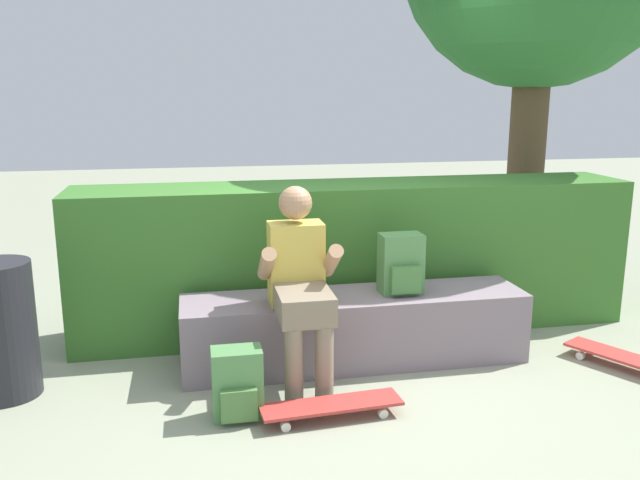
# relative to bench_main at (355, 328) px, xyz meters

# --- Properties ---
(ground_plane) EXTENTS (24.00, 24.00, 0.00)m
(ground_plane) POSITION_rel_bench_main_xyz_m (0.00, -0.29, -0.24)
(ground_plane) COLOR gray
(bench_main) EXTENTS (2.29, 0.51, 0.47)m
(bench_main) POSITION_rel_bench_main_xyz_m (0.00, 0.00, 0.00)
(bench_main) COLOR gray
(bench_main) RESTS_ON ground
(person_skater) EXTENTS (0.49, 0.62, 1.22)m
(person_skater) POSITION_rel_bench_main_xyz_m (-0.41, -0.22, 0.43)
(person_skater) COLOR gold
(person_skater) RESTS_ON ground
(skateboard_near_person) EXTENTS (0.81, 0.26, 0.09)m
(skateboard_near_person) POSITION_rel_bench_main_xyz_m (-0.32, -0.74, -0.16)
(skateboard_near_person) COLOR #BC3833
(skateboard_near_person) RESTS_ON ground
(skateboard_beside_bench) EXTENTS (0.56, 0.80, 0.09)m
(skateboard_beside_bench) POSITION_rel_bench_main_xyz_m (1.72, -0.48, -0.16)
(skateboard_beside_bench) COLOR #BC3833
(skateboard_beside_bench) RESTS_ON ground
(backpack_on_bench) EXTENTS (0.28, 0.23, 0.40)m
(backpack_on_bench) POSITION_rel_bench_main_xyz_m (0.31, -0.01, 0.43)
(backpack_on_bench) COLOR #51894C
(backpack_on_bench) RESTS_ON bench_main
(backpack_on_ground) EXTENTS (0.28, 0.23, 0.40)m
(backpack_on_ground) POSITION_rel_bench_main_xyz_m (-0.83, -0.63, -0.04)
(backpack_on_ground) COLOR #51894C
(backpack_on_ground) RESTS_ON ground
(hedge_row) EXTENTS (4.16, 0.65, 1.12)m
(hedge_row) POSITION_rel_bench_main_xyz_m (0.17, 0.66, 0.32)
(hedge_row) COLOR #38702A
(hedge_row) RESTS_ON ground
(trash_bin) EXTENTS (0.40, 0.40, 0.82)m
(trash_bin) POSITION_rel_bench_main_xyz_m (-2.18, -0.08, 0.18)
(trash_bin) COLOR #232328
(trash_bin) RESTS_ON ground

